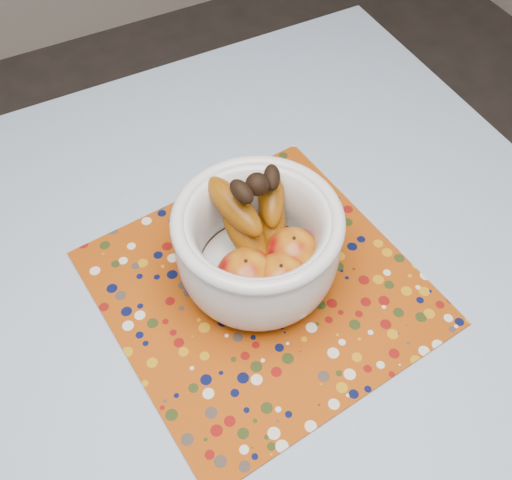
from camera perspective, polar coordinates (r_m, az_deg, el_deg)
table at (r=0.95m, az=-2.76°, el=-13.37°), size 1.20×1.20×0.75m
tablecloth at (r=0.87m, az=-2.97°, el=-11.22°), size 1.32×1.32×0.01m
placemat at (r=0.92m, az=0.44°, el=-4.53°), size 0.49×0.49×0.00m
fruit_bowl at (r=0.87m, az=0.40°, el=0.06°), size 0.24×0.25×0.19m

